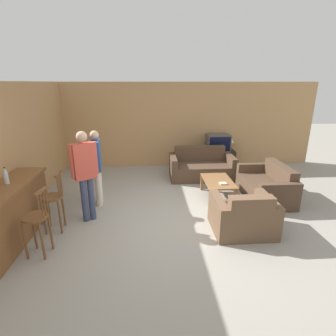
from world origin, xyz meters
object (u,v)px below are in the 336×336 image
at_px(bottle, 6,176).
at_px(bar_chair_mid, 53,201).
at_px(loveseat_right, 267,186).
at_px(coffee_table, 218,183).
at_px(bar_chair_near, 36,222).
at_px(couch_far, 201,167).
at_px(tv, 218,142).
at_px(person_by_window, 97,164).
at_px(tv_unit, 217,159).
at_px(book_on_table, 223,183).
at_px(armchair_near, 243,217).
at_px(person_by_counter, 85,171).
at_px(table_lamp, 230,140).

bearing_deg(bottle, bar_chair_mid, 16.91).
xyz_separation_m(loveseat_right, coffee_table, (-1.14, 0.09, 0.08)).
xyz_separation_m(coffee_table, bottle, (-3.90, -1.39, 0.76)).
relative_size(bar_chair_near, coffee_table, 1.06).
xyz_separation_m(couch_far, tv, (0.67, 0.87, 0.51)).
height_order(bar_chair_near, loveseat_right, bar_chair_near).
height_order(couch_far, person_by_window, person_by_window).
xyz_separation_m(bar_chair_near, coffee_table, (3.29, 1.93, -0.20)).
bearing_deg(bar_chair_near, tv, 47.55).
xyz_separation_m(tv_unit, book_on_table, (-0.50, -2.51, 0.16)).
bearing_deg(tv, tv_unit, 90.00).
height_order(bar_chair_near, coffee_table, bar_chair_near).
bearing_deg(bar_chair_near, armchair_near, 7.39).
relative_size(bar_chair_mid, person_by_counter, 0.63).
xyz_separation_m(armchair_near, bottle, (-3.99, 0.10, 0.83)).
distance_m(bar_chair_near, loveseat_right, 4.80).
relative_size(bar_chair_near, book_on_table, 6.83).
bearing_deg(tv_unit, book_on_table, -101.22).
relative_size(bar_chair_near, person_by_counter, 0.63).
distance_m(tv_unit, person_by_window, 4.10).
relative_size(tv_unit, table_lamp, 2.35).
height_order(armchair_near, tv_unit, armchair_near).
relative_size(bar_chair_mid, bottle, 3.87).
distance_m(book_on_table, table_lamp, 2.69).
bearing_deg(book_on_table, tv_unit, 78.78).
bearing_deg(tv, armchair_near, -97.01).
bearing_deg(bar_chair_near, loveseat_right, 22.51).
distance_m(book_on_table, person_by_counter, 2.94).
distance_m(bottle, person_by_counter, 1.26).
bearing_deg(loveseat_right, table_lamp, 95.20).
bearing_deg(person_by_counter, couch_far, 40.68).
height_order(couch_far, table_lamp, table_lamp).
bearing_deg(tv_unit, tv, -90.00).
bearing_deg(person_by_counter, armchair_near, -12.29).
bearing_deg(loveseat_right, bar_chair_near, -157.49).
distance_m(couch_far, person_by_counter, 3.55).
relative_size(bar_chair_mid, person_by_window, 0.67).
relative_size(bottle, book_on_table, 1.76).
distance_m(bottle, person_by_window, 1.74).
bearing_deg(armchair_near, table_lamp, 77.49).
bearing_deg(couch_far, person_by_window, -148.76).
relative_size(tv_unit, book_on_table, 6.57).
bearing_deg(person_by_window, armchair_near, -25.64).
relative_size(book_on_table, person_by_window, 0.10).
bearing_deg(bar_chair_near, person_by_counter, 63.68).
distance_m(bar_chair_near, table_lamp, 5.95).
bearing_deg(table_lamp, armchair_near, -102.51).
distance_m(book_on_table, person_by_window, 2.79).
height_order(armchair_near, tv, tv).
xyz_separation_m(bar_chair_near, book_on_table, (3.34, 1.69, -0.13)).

